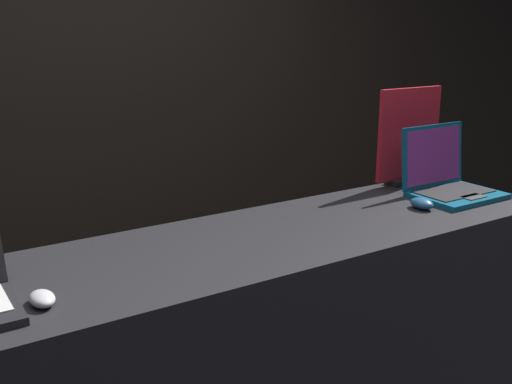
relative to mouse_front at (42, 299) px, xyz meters
name	(u,v)px	position (x,y,z in m)	size (l,w,h in m)	color
wall_back	(87,71)	(0.66, 1.68, 0.41)	(8.00, 0.05, 2.80)	black
display_counter	(252,377)	(0.66, 0.12, -0.50)	(2.25, 0.57, 0.98)	black
mouse_front	(42,299)	(0.00, 0.00, 0.00)	(0.06, 0.09, 0.03)	#B2B2B7
laptop_back	(447,179)	(1.58, 0.13, 0.05)	(0.33, 0.28, 0.27)	#0F5170
mouse_back	(422,204)	(1.35, 0.06, 0.00)	(0.06, 0.10, 0.04)	navy
promo_stand_back	(409,139)	(1.58, 0.35, 0.17)	(0.33, 0.07, 0.40)	black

